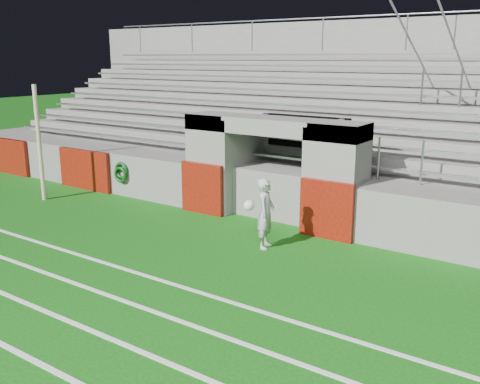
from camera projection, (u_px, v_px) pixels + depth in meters
The scene contains 5 objects.
ground at pixel (182, 260), 10.93m from camera, with size 90.00×90.00×0.00m, color #0F530D.
field_post at pixel (39, 143), 15.22m from camera, with size 0.12×0.12×3.31m, color beige.
stadium_structure at pixel (345, 140), 16.92m from camera, with size 26.00×8.48×5.42m.
goalkeeper_with_ball at pixel (265, 213), 11.49m from camera, with size 0.61×0.74×1.54m.
hose_coil at pixel (121, 172), 15.75m from camera, with size 0.51×0.14×0.62m.
Camera 1 is at (6.80, -7.76, 4.03)m, focal length 40.00 mm.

